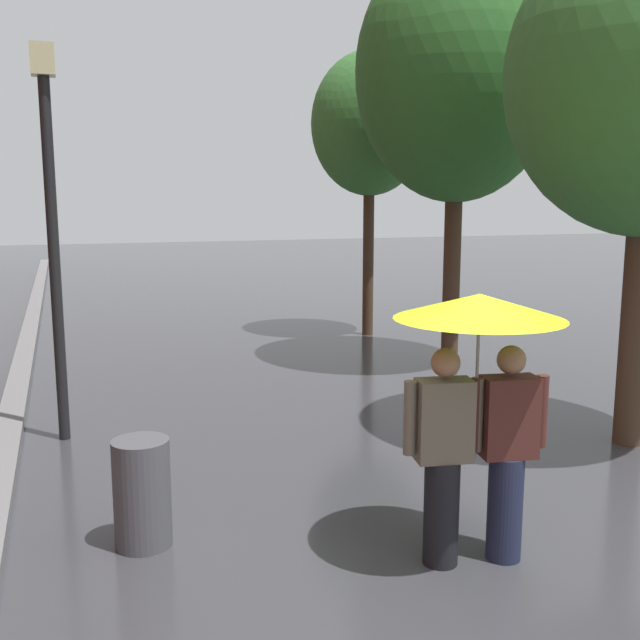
{
  "coord_description": "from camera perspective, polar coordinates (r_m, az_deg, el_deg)",
  "views": [
    {
      "loc": [
        -2.52,
        -4.13,
        2.68
      ],
      "look_at": [
        0.1,
        3.32,
        1.35
      ],
      "focal_mm": 41.28,
      "sensor_mm": 36.0,
      "label": 1
    }
  ],
  "objects": [
    {
      "name": "street_lamp_post",
      "position": [
        8.4,
        -20.08,
        7.6
      ],
      "size": [
        0.24,
        0.24,
        4.23
      ],
      "color": "black",
      "rests_on": "ground"
    },
    {
      "name": "ground_plane",
      "position": [
        5.53,
        11.17,
        -19.63
      ],
      "size": [
        80.0,
        80.0,
        0.0
      ],
      "primitive_type": "plane",
      "color": "#38383D"
    },
    {
      "name": "kerb_strip",
      "position": [
        14.39,
        -21.73,
        -1.61
      ],
      "size": [
        0.3,
        36.0,
        0.12
      ],
      "primitive_type": "cube",
      "color": "slate",
      "rests_on": "ground"
    },
    {
      "name": "street_tree_2",
      "position": [
        14.28,
        3.87,
        14.84
      ],
      "size": [
        2.21,
        2.21,
        5.36
      ],
      "color": "#473323",
      "rests_on": "ground"
    },
    {
      "name": "litter_bin",
      "position": [
        5.97,
        -13.62,
        -12.9
      ],
      "size": [
        0.44,
        0.44,
        0.85
      ],
      "primitive_type": "cylinder",
      "color": "#4C4C51",
      "rests_on": "ground"
    },
    {
      "name": "street_tree_1",
      "position": [
        11.92,
        10.62,
        18.33
      ],
      "size": [
        3.11,
        3.11,
        6.51
      ],
      "color": "#473323",
      "rests_on": "ground"
    },
    {
      "name": "couple_under_umbrella",
      "position": [
        5.4,
        12.1,
        -4.47
      ],
      "size": [
        1.22,
        1.22,
        2.0
      ],
      "color": "black",
      "rests_on": "ground"
    }
  ]
}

